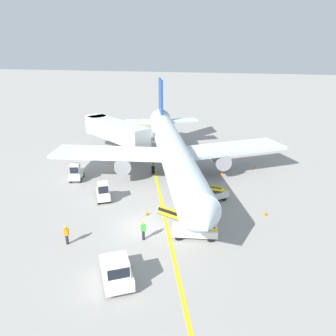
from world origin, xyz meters
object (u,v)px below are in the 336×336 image
belt_loader_aft_hold (193,228)px  safety_cone_wingtip_right (147,213)px  airliner (172,150)px  baggage_tug_by_cargo_door (76,173)px  belt_loader_forward_hold (209,194)px  safety_cone_wingtip_left (265,213)px  jet_bridge (112,129)px  ground_crew_wing_walker (143,230)px  pushback_tug (117,271)px  baggage_tug_near_wing (103,192)px  safety_cone_nose_right (255,167)px  ground_crew_marshaller (66,234)px  safety_cone_nose_left (222,172)px

belt_loader_aft_hold → safety_cone_wingtip_right: 5.56m
airliner → safety_cone_wingtip_right: size_ratio=78.34×
baggage_tug_by_cargo_door → belt_loader_forward_hold: 15.89m
belt_loader_forward_hold → safety_cone_wingtip_left: size_ratio=10.72×
baggage_tug_by_cargo_door → belt_loader_forward_hold: size_ratio=0.56×
jet_bridge → ground_crew_wing_walker: bearing=-64.2°
safety_cone_wingtip_right → belt_loader_forward_hold: bearing=36.7°
jet_bridge → pushback_tug: bearing=-69.7°
baggage_tug_near_wing → safety_cone_nose_right: (15.77, 12.34, -0.71)m
safety_cone_nose_right → pushback_tug: bearing=-113.2°
airliner → safety_cone_wingtip_left: 13.23m
belt_loader_forward_hold → ground_crew_marshaller: size_ratio=2.77×
belt_loader_aft_hold → ground_crew_wing_walker: belt_loader_aft_hold is taller
jet_bridge → pushback_tug: (9.85, -26.56, -2.55)m
airliner → safety_cone_wingtip_left: size_ratio=78.34×
baggage_tug_by_cargo_door → belt_loader_aft_hold: belt_loader_aft_hold is taller
ground_crew_wing_walker → safety_cone_wingtip_right: ground_crew_wing_walker is taller
jet_bridge → safety_cone_nose_right: size_ratio=26.54×
ground_crew_wing_walker → baggage_tug_near_wing: bearing=133.7°
ground_crew_marshaller → baggage_tug_by_cargo_door: bearing=112.3°
baggage_tug_near_wing → safety_cone_wingtip_right: bearing=-22.6°
pushback_tug → safety_cone_nose_right: 26.05m
pushback_tug → safety_cone_wingtip_left: size_ratio=9.25×
belt_loader_forward_hold → belt_loader_aft_hold: (-0.72, -6.89, 0.00)m
pushback_tug → ground_crew_marshaller: bearing=146.7°
safety_cone_nose_right → jet_bridge: bearing=172.6°
belt_loader_forward_hold → ground_crew_marshaller: 14.53m
belt_loader_aft_hold → belt_loader_forward_hold: bearing=84.1°
pushback_tug → baggage_tug_near_wing: 12.85m
pushback_tug → belt_loader_aft_hold: belt_loader_aft_hold is taller
jet_bridge → safety_cone_wingtip_left: (20.46, -15.02, -3.32)m
belt_loader_aft_hold → safety_cone_nose_left: size_ratio=11.62×
belt_loader_aft_hold → safety_cone_wingtip_left: (6.23, 4.87, -0.56)m
airliner → safety_cone_wingtip_left: (10.32, -7.64, -3.20)m
ground_crew_marshaller → safety_cone_nose_right: bearing=52.2°
baggage_tug_by_cargo_door → jet_bridge: bearing=85.9°
jet_bridge → belt_loader_aft_hold: bearing=-54.4°
baggage_tug_near_wing → belt_loader_aft_hold: belt_loader_aft_hold is taller
belt_loader_aft_hold → safety_cone_nose_right: belt_loader_aft_hold is taller
safety_cone_wingtip_left → safety_cone_wingtip_right: same height
airliner → ground_crew_marshaller: (-5.79, -15.56, -2.51)m
belt_loader_forward_hold → safety_cone_wingtip_right: (-5.49, -4.10, -0.56)m
jet_bridge → safety_cone_nose_left: size_ratio=26.54×
safety_cone_wingtip_left → belt_loader_forward_hold: bearing=159.9°
pushback_tug → safety_cone_wingtip_right: (-0.40, 9.47, -0.77)m
ground_crew_marshaller → safety_cone_nose_right: (15.75, 20.32, -0.69)m
ground_crew_wing_walker → safety_cone_nose_right: size_ratio=3.86×
belt_loader_forward_hold → ground_crew_marshaller: belt_loader_forward_hold is taller
pushback_tug → airliner: bearing=89.1°
airliner → safety_cone_nose_right: airliner is taller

